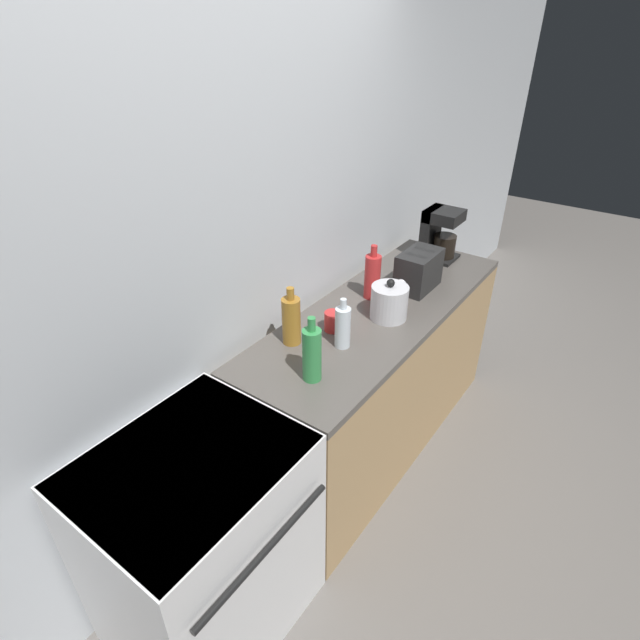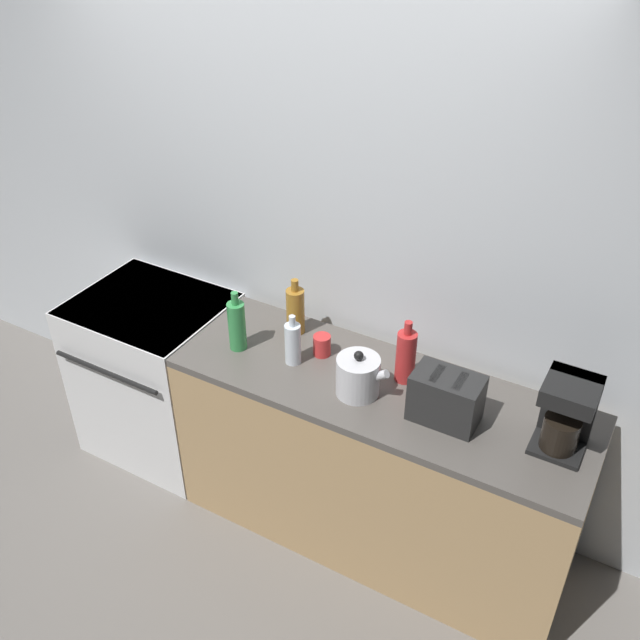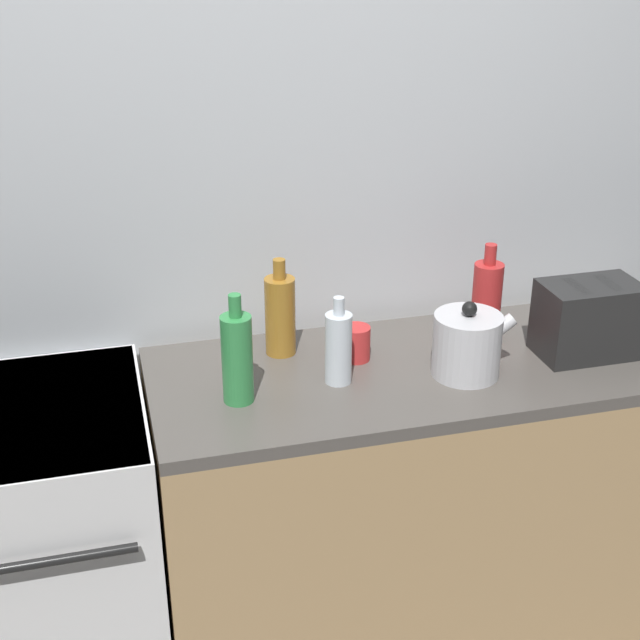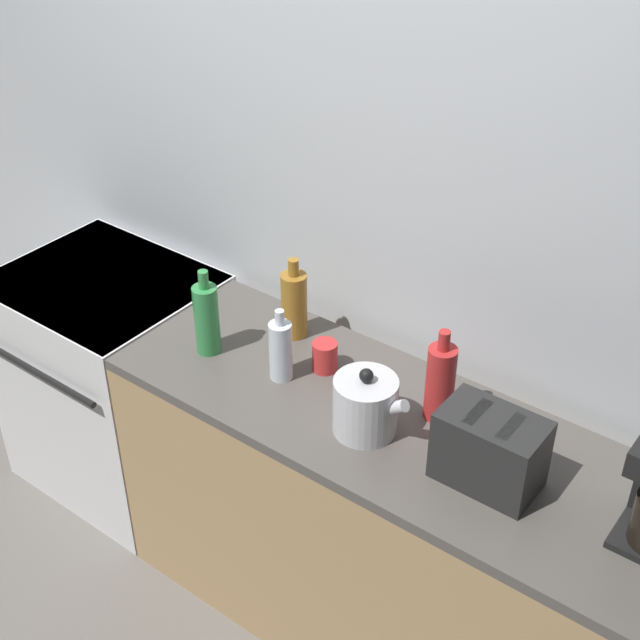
{
  "view_description": "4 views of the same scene",
  "coord_description": "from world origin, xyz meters",
  "px_view_note": "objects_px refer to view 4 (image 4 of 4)",
  "views": [
    {
      "loc": [
        -1.36,
        -0.76,
        2.22
      ],
      "look_at": [
        0.16,
        0.34,
        1.08
      ],
      "focal_mm": 28.0,
      "sensor_mm": 36.0,
      "label": 1
    },
    {
      "loc": [
        1.59,
        -1.86,
        2.88
      ],
      "look_at": [
        0.35,
        0.31,
        1.17
      ],
      "focal_mm": 40.0,
      "sensor_mm": 36.0,
      "label": 2
    },
    {
      "loc": [
        -0.34,
        -1.74,
        2.08
      ],
      "look_at": [
        0.2,
        0.31,
        1.09
      ],
      "focal_mm": 50.0,
      "sensor_mm": 36.0,
      "label": 3
    },
    {
      "loc": [
        1.65,
        -1.4,
        2.62
      ],
      "look_at": [
        0.35,
        0.33,
        1.15
      ],
      "focal_mm": 50.0,
      "sensor_mm": 36.0,
      "label": 4
    }
  ],
  "objects_px": {
    "cup_red": "(325,356)",
    "bottle_green": "(207,318)",
    "stove": "(116,378)",
    "bottle_red": "(440,381)",
    "bottle_amber": "(294,304)",
    "bottle_clear": "(281,350)",
    "kettle": "(366,405)",
    "toaster": "(490,450)"
  },
  "relations": [
    {
      "from": "cup_red",
      "to": "bottle_green",
      "type": "bearing_deg",
      "value": -158.09
    },
    {
      "from": "stove",
      "to": "cup_red",
      "type": "relative_size",
      "value": 9.37
    },
    {
      "from": "bottle_red",
      "to": "bottle_amber",
      "type": "bearing_deg",
      "value": 172.79
    },
    {
      "from": "stove",
      "to": "bottle_red",
      "type": "distance_m",
      "value": 1.49
    },
    {
      "from": "stove",
      "to": "bottle_green",
      "type": "xyz_separation_m",
      "value": [
        0.61,
        -0.08,
        0.58
      ]
    },
    {
      "from": "bottle_green",
      "to": "cup_red",
      "type": "relative_size",
      "value": 3.0
    },
    {
      "from": "bottle_clear",
      "to": "cup_red",
      "type": "height_order",
      "value": "bottle_clear"
    },
    {
      "from": "bottle_clear",
      "to": "kettle",
      "type": "bearing_deg",
      "value": -7.67
    },
    {
      "from": "toaster",
      "to": "bottle_green",
      "type": "relative_size",
      "value": 0.93
    },
    {
      "from": "stove",
      "to": "bottle_green",
      "type": "bearing_deg",
      "value": -7.18
    },
    {
      "from": "toaster",
      "to": "kettle",
      "type": "bearing_deg",
      "value": -175.77
    },
    {
      "from": "kettle",
      "to": "bottle_amber",
      "type": "height_order",
      "value": "bottle_amber"
    },
    {
      "from": "cup_red",
      "to": "stove",
      "type": "bearing_deg",
      "value": -176.06
    },
    {
      "from": "kettle",
      "to": "bottle_amber",
      "type": "distance_m",
      "value": 0.53
    },
    {
      "from": "toaster",
      "to": "bottle_amber",
      "type": "relative_size",
      "value": 0.97
    },
    {
      "from": "bottle_green",
      "to": "bottle_amber",
      "type": "bearing_deg",
      "value": 55.55
    },
    {
      "from": "stove",
      "to": "bottle_clear",
      "type": "height_order",
      "value": "bottle_clear"
    },
    {
      "from": "bottle_red",
      "to": "bottle_green",
      "type": "relative_size",
      "value": 1.01
    },
    {
      "from": "toaster",
      "to": "bottle_clear",
      "type": "height_order",
      "value": "bottle_clear"
    },
    {
      "from": "toaster",
      "to": "bottle_amber",
      "type": "xyz_separation_m",
      "value": [
        -0.83,
        0.23,
        0.01
      ]
    },
    {
      "from": "kettle",
      "to": "bottle_clear",
      "type": "height_order",
      "value": "bottle_clear"
    },
    {
      "from": "stove",
      "to": "bottle_amber",
      "type": "height_order",
      "value": "bottle_amber"
    },
    {
      "from": "bottle_red",
      "to": "bottle_clear",
      "type": "bearing_deg",
      "value": -164.66
    },
    {
      "from": "stove",
      "to": "bottle_amber",
      "type": "bearing_deg",
      "value": 11.71
    },
    {
      "from": "bottle_red",
      "to": "cup_red",
      "type": "xyz_separation_m",
      "value": [
        -0.4,
        -0.02,
        -0.08
      ]
    },
    {
      "from": "bottle_amber",
      "to": "cup_red",
      "type": "bearing_deg",
      "value": -25.75
    },
    {
      "from": "bottle_amber",
      "to": "bottle_clear",
      "type": "height_order",
      "value": "bottle_amber"
    },
    {
      "from": "toaster",
      "to": "bottle_red",
      "type": "height_order",
      "value": "bottle_red"
    },
    {
      "from": "bottle_amber",
      "to": "bottle_red",
      "type": "distance_m",
      "value": 0.6
    },
    {
      "from": "stove",
      "to": "toaster",
      "type": "distance_m",
      "value": 1.71
    },
    {
      "from": "stove",
      "to": "cup_red",
      "type": "xyz_separation_m",
      "value": [
        0.97,
        0.07,
        0.5
      ]
    },
    {
      "from": "bottle_red",
      "to": "bottle_clear",
      "type": "distance_m",
      "value": 0.5
    },
    {
      "from": "bottle_amber",
      "to": "bottle_red",
      "type": "bearing_deg",
      "value": -7.21
    },
    {
      "from": "bottle_clear",
      "to": "cup_red",
      "type": "bearing_deg",
      "value": 53.4
    },
    {
      "from": "stove",
      "to": "bottle_amber",
      "type": "distance_m",
      "value": 0.98
    },
    {
      "from": "bottle_green",
      "to": "stove",
      "type": "bearing_deg",
      "value": 172.82
    },
    {
      "from": "kettle",
      "to": "cup_red",
      "type": "relative_size",
      "value": 2.35
    },
    {
      "from": "bottle_green",
      "to": "bottle_clear",
      "type": "height_order",
      "value": "bottle_green"
    },
    {
      "from": "bottle_amber",
      "to": "bottle_green",
      "type": "xyz_separation_m",
      "value": [
        -0.16,
        -0.24,
        0.01
      ]
    },
    {
      "from": "stove",
      "to": "cup_red",
      "type": "height_order",
      "value": "cup_red"
    },
    {
      "from": "toaster",
      "to": "bottle_clear",
      "type": "xyz_separation_m",
      "value": [
        -0.72,
        0.02,
        -0.0
      ]
    },
    {
      "from": "cup_red",
      "to": "bottle_clear",
      "type": "bearing_deg",
      "value": -126.6
    }
  ]
}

